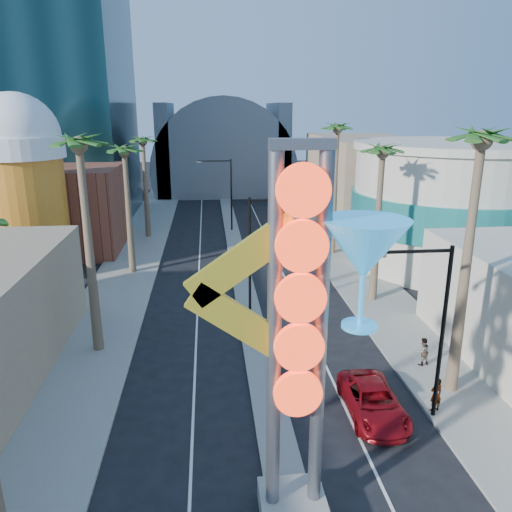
{
  "coord_description": "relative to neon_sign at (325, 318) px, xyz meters",
  "views": [
    {
      "loc": [
        -2.55,
        -10.49,
        13.34
      ],
      "look_at": [
        0.26,
        18.57,
        4.62
      ],
      "focal_mm": 35.0,
      "sensor_mm": 36.0,
      "label": 1
    }
  ],
  "objects": [
    {
      "name": "median",
      "position": [
        -0.82,
        35.04,
        -7.23
      ],
      "size": [
        1.6,
        84.0,
        0.15
      ],
      "primitive_type": "cube",
      "color": "gray",
      "rests_on": "ground"
    },
    {
      "name": "streetlight_2",
      "position": [
        5.91,
        5.04,
        -2.47
      ],
      "size": [
        3.45,
        0.25,
        8.0
      ],
      "color": "black",
      "rests_on": "ground"
    },
    {
      "name": "filler_east",
      "position": [
        15.18,
        45.04,
        -2.31
      ],
      "size": [
        10.0,
        20.0,
        10.0
      ],
      "primitive_type": "cube",
      "color": "#A47F6A",
      "rests_on": "ground"
    },
    {
      "name": "neon_sign",
      "position": [
        0.0,
        0.0,
        0.0
      ],
      "size": [
        6.53,
        2.6,
        12.55
      ],
      "color": "gray",
      "rests_on": "ground"
    },
    {
      "name": "pedestrian_a",
      "position": [
        6.58,
        5.34,
        -6.34
      ],
      "size": [
        0.66,
        0.51,
        1.63
      ],
      "primitive_type": "imported",
      "rotation": [
        0.0,
        0.0,
        3.35
      ],
      "color": "gray",
      "rests_on": "sidewalk_east"
    },
    {
      "name": "palm_3",
      "position": [
        -9.82,
        39.04,
        2.17
      ],
      "size": [
        2.4,
        2.4,
        11.2
      ],
      "color": "brown",
      "rests_on": "ground"
    },
    {
      "name": "turquoise_building",
      "position": [
        17.18,
        27.04,
        -2.06
      ],
      "size": [
        16.6,
        16.6,
        10.6
      ],
      "color": "beige",
      "rests_on": "ground"
    },
    {
      "name": "beer_mug",
      "position": [
        -17.82,
        27.04,
        0.54
      ],
      "size": [
        7.0,
        7.0,
        14.5
      ],
      "color": "orange",
      "rests_on": "ground"
    },
    {
      "name": "canopy",
      "position": [
        -0.82,
        69.04,
        -3.0
      ],
      "size": [
        22.0,
        16.0,
        22.0
      ],
      "color": "slate",
      "rests_on": "ground"
    },
    {
      "name": "sidewalk_west",
      "position": [
        -10.32,
        32.04,
        -7.23
      ],
      "size": [
        5.0,
        100.0,
        0.15
      ],
      "primitive_type": "cube",
      "color": "gray",
      "rests_on": "ground"
    },
    {
      "name": "palm_2",
      "position": [
        -9.82,
        27.04,
        2.17
      ],
      "size": [
        2.4,
        2.4,
        11.2
      ],
      "color": "brown",
      "rests_on": "ground"
    },
    {
      "name": "brick_filler_west",
      "position": [
        -16.82,
        35.04,
        -3.31
      ],
      "size": [
        10.0,
        10.0,
        8.0
      ],
      "primitive_type": "cube",
      "color": "brown",
      "rests_on": "ground"
    },
    {
      "name": "palm_6",
      "position": [
        8.18,
        19.04,
        2.62
      ],
      "size": [
        2.4,
        2.4,
        11.7
      ],
      "color": "brown",
      "rests_on": "ground"
    },
    {
      "name": "palm_1",
      "position": [
        -9.82,
        13.04,
        3.52
      ],
      "size": [
        2.4,
        2.4,
        12.7
      ],
      "color": "brown",
      "rests_on": "ground"
    },
    {
      "name": "palm_7",
      "position": [
        8.18,
        31.04,
        3.52
      ],
      "size": [
        2.4,
        2.4,
        12.7
      ],
      "color": "brown",
      "rests_on": "ground"
    },
    {
      "name": "red_pickup",
      "position": [
        3.74,
        5.5,
        -6.61
      ],
      "size": [
        2.38,
        5.04,
        1.39
      ],
      "primitive_type": "imported",
      "rotation": [
        0.0,
        0.0,
        -0.02
      ],
      "color": "maroon",
      "rests_on": "ground"
    },
    {
      "name": "palm_5",
      "position": [
        8.18,
        7.04,
        3.96
      ],
      "size": [
        2.4,
        2.4,
        13.2
      ],
      "color": "brown",
      "rests_on": "ground"
    },
    {
      "name": "streetlight_1",
      "position": [
        -1.36,
        41.04,
        -2.43
      ],
      "size": [
        3.79,
        0.25,
        8.0
      ],
      "color": "black",
      "rests_on": "ground"
    },
    {
      "name": "sidewalk_east",
      "position": [
        8.68,
        32.04,
        -7.23
      ],
      "size": [
        5.0,
        100.0,
        0.15
      ],
      "primitive_type": "cube",
      "color": "gray",
      "rests_on": "ground"
    },
    {
      "name": "streetlight_0",
      "position": [
        -0.27,
        17.04,
        -2.43
      ],
      "size": [
        3.79,
        0.25,
        8.0
      ],
      "color": "black",
      "rests_on": "ground"
    },
    {
      "name": "pedestrian_b",
      "position": [
        7.74,
        9.47,
        -6.39
      ],
      "size": [
        0.85,
        0.73,
        1.53
      ],
      "primitive_type": "imported",
      "rotation": [
        0.0,
        0.0,
        3.37
      ],
      "color": "gray",
      "rests_on": "sidewalk_east"
    }
  ]
}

